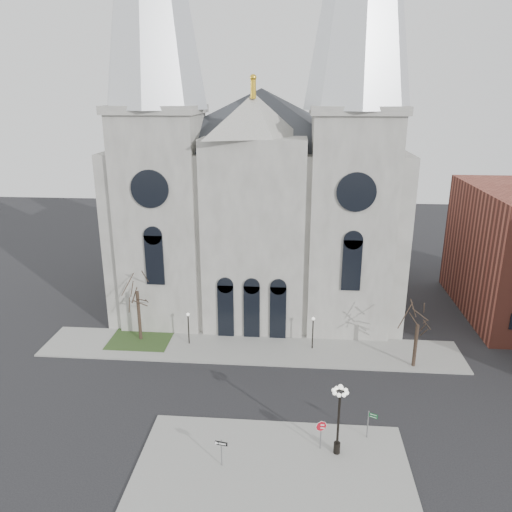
# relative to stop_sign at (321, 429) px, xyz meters

# --- Properties ---
(ground) EXTENTS (160.00, 160.00, 0.00)m
(ground) POSITION_rel_stop_sign_xyz_m (-6.19, 2.75, -1.75)
(ground) COLOR black
(ground) RESTS_ON ground
(sidewalk_near) EXTENTS (18.00, 10.00, 0.14)m
(sidewalk_near) POSITION_rel_stop_sign_xyz_m (-3.19, -2.25, -1.68)
(sidewalk_near) COLOR gray
(sidewalk_near) RESTS_ON ground
(sidewalk_far) EXTENTS (40.00, 6.00, 0.14)m
(sidewalk_far) POSITION_rel_stop_sign_xyz_m (-6.19, 13.75, -1.68)
(sidewalk_far) COLOR gray
(sidewalk_far) RESTS_ON ground
(grass_patch) EXTENTS (6.00, 5.00, 0.18)m
(grass_patch) POSITION_rel_stop_sign_xyz_m (-17.19, 14.75, -1.66)
(grass_patch) COLOR #283F1B
(grass_patch) RESTS_ON ground
(cathedral) EXTENTS (33.00, 26.66, 54.00)m
(cathedral) POSITION_rel_stop_sign_xyz_m (-6.19, 25.61, 16.73)
(cathedral) COLOR gray
(cathedral) RESTS_ON ground
(tree_left) EXTENTS (3.20, 3.20, 7.50)m
(tree_left) POSITION_rel_stop_sign_xyz_m (-17.19, 14.75, 3.83)
(tree_left) COLOR #2D2019
(tree_left) RESTS_ON ground
(tree_right) EXTENTS (3.20, 3.20, 6.00)m
(tree_right) POSITION_rel_stop_sign_xyz_m (8.81, 11.75, 2.71)
(tree_right) COLOR #2D2019
(tree_right) RESTS_ON ground
(ped_lamp_left) EXTENTS (0.32, 0.32, 3.26)m
(ped_lamp_left) POSITION_rel_stop_sign_xyz_m (-12.19, 14.25, 0.58)
(ped_lamp_left) COLOR black
(ped_lamp_left) RESTS_ON sidewalk_far
(ped_lamp_right) EXTENTS (0.32, 0.32, 3.26)m
(ped_lamp_right) POSITION_rel_stop_sign_xyz_m (-0.19, 14.25, 0.58)
(ped_lamp_right) COLOR black
(ped_lamp_right) RESTS_ON sidewalk_far
(stop_sign) EXTENTS (0.81, 0.09, 2.24)m
(stop_sign) POSITION_rel_stop_sign_xyz_m (0.00, 0.00, 0.00)
(stop_sign) COLOR slate
(stop_sign) RESTS_ON sidewalk_near
(globe_lamp) EXTENTS (1.43, 1.43, 5.35)m
(globe_lamp) POSITION_rel_stop_sign_xyz_m (1.10, -0.35, 1.75)
(globe_lamp) COLOR black
(globe_lamp) RESTS_ON sidewalk_near
(one_way_sign) EXTENTS (0.86, 0.20, 1.97)m
(one_way_sign) POSITION_rel_stop_sign_xyz_m (-6.54, -2.17, -0.26)
(one_way_sign) COLOR slate
(one_way_sign) RESTS_ON sidewalk_near
(street_name_sign) EXTENTS (0.64, 0.33, 2.17)m
(street_name_sign) POSITION_rel_stop_sign_xyz_m (3.44, 1.42, -0.33)
(street_name_sign) COLOR slate
(street_name_sign) RESTS_ON sidewalk_near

